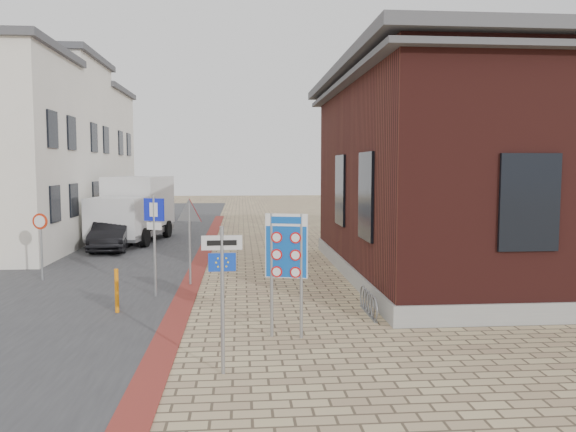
{
  "coord_description": "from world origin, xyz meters",
  "views": [
    {
      "loc": [
        -0.43,
        -11.06,
        3.59
      ],
      "look_at": [
        0.89,
        4.8,
        2.2
      ],
      "focal_mm": 35.0,
      "sensor_mm": 36.0,
      "label": 1
    }
  ],
  "objects": [
    {
      "name": "parking_sign",
      "position": [
        -2.82,
        4.5,
        1.95
      ],
      "size": [
        0.58,
        0.29,
        2.82
      ],
      "rotation": [
        0.0,
        0.0,
        -0.41
      ],
      "color": "gray",
      "rests_on": "ground"
    },
    {
      "name": "bollard",
      "position": [
        -3.5,
        2.8,
        0.55
      ],
      "size": [
        0.12,
        0.12,
        1.1
      ],
      "primitive_type": "cylinder",
      "rotation": [
        0.0,
        0.0,
        -0.28
      ],
      "color": "orange",
      "rests_on": "ground"
    },
    {
      "name": "road_strip",
      "position": [
        -5.5,
        15.0,
        0.01
      ],
      "size": [
        7.0,
        60.0,
        0.02
      ],
      "primitive_type": "cube",
      "color": "#38383A",
      "rests_on": "ground"
    },
    {
      "name": "townhouse_far",
      "position": [
        -10.99,
        24.0,
        4.17
      ],
      "size": [
        7.4,
        6.4,
        8.3
      ],
      "color": "silver",
      "rests_on": "ground"
    },
    {
      "name": "bike_rack",
      "position": [
        2.65,
        2.2,
        0.26
      ],
      "size": [
        0.08,
        1.8,
        0.6
      ],
      "color": "slate",
      "rests_on": "ground"
    },
    {
      "name": "box_truck",
      "position": [
        -5.59,
        16.4,
        1.61
      ],
      "size": [
        3.26,
        6.26,
        3.12
      ],
      "rotation": [
        0.0,
        0.0,
        -0.16
      ],
      "color": "slate",
      "rests_on": "ground"
    },
    {
      "name": "ground",
      "position": [
        0.0,
        0.0,
        0.0
      ],
      "size": [
        120.0,
        120.0,
        0.0
      ],
      "primitive_type": "plane",
      "color": "tan",
      "rests_on": "ground"
    },
    {
      "name": "brick_building",
      "position": [
        8.99,
        7.0,
        3.49
      ],
      "size": [
        13.0,
        13.0,
        6.8
      ],
      "color": "gray",
      "rests_on": "ground"
    },
    {
      "name": "speed_sign",
      "position": [
        -6.72,
        7.03,
        1.42
      ],
      "size": [
        0.5,
        0.15,
        2.15
      ],
      "rotation": [
        0.0,
        0.0,
        -0.23
      ],
      "color": "gray",
      "rests_on": "ground"
    },
    {
      "name": "sedan",
      "position": [
        -6.04,
        13.68,
        0.68
      ],
      "size": [
        1.73,
        4.24,
        1.37
      ],
      "primitive_type": "imported",
      "rotation": [
        0.0,
        0.0,
        0.07
      ],
      "color": "black",
      "rests_on": "ground"
    },
    {
      "name": "essen_sign",
      "position": [
        -0.77,
        -1.5,
        1.72
      ],
      "size": [
        0.7,
        0.08,
        2.58
      ],
      "rotation": [
        0.0,
        0.0,
        0.05
      ],
      "color": "gray",
      "rests_on": "ground"
    },
    {
      "name": "curb_strip",
      "position": [
        -2.0,
        10.0,
        0.01
      ],
      "size": [
        0.6,
        40.0,
        0.02
      ],
      "primitive_type": "cube",
      "color": "maroon",
      "rests_on": "ground"
    },
    {
      "name": "yield_sign",
      "position": [
        -2.0,
        6.0,
        1.99
      ],
      "size": [
        0.87,
        0.4,
        2.59
      ],
      "rotation": [
        0.0,
        0.0,
        -0.39
      ],
      "color": "gray",
      "rests_on": "ground"
    },
    {
      "name": "townhouse_mid",
      "position": [
        -10.99,
        18.0,
        4.57
      ],
      "size": [
        7.4,
        6.4,
        9.1
      ],
      "color": "silver",
      "rests_on": "ground"
    },
    {
      "name": "border_sign",
      "position": [
        0.5,
        0.5,
        1.88
      ],
      "size": [
        0.88,
        0.29,
        2.63
      ],
      "rotation": [
        0.0,
        0.0,
        -0.28
      ],
      "color": "gray",
      "rests_on": "ground"
    }
  ]
}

